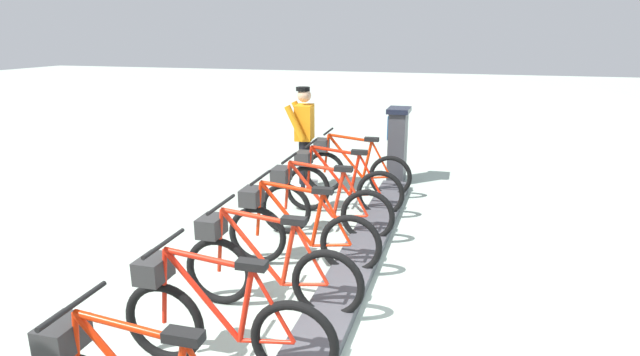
# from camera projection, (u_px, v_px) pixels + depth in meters

# --- Properties ---
(ground_plane) EXTENTS (60.00, 60.00, 0.00)m
(ground_plane) POSITION_uv_depth(u_px,v_px,m) (322.00, 335.00, 4.36)
(ground_plane) COLOR #A0B1A2
(dock_rail_base) EXTENTS (0.44, 9.04, 0.10)m
(dock_rail_base) POSITION_uv_depth(u_px,v_px,m) (322.00, 330.00, 4.34)
(dock_rail_base) COLOR #47474C
(dock_rail_base) RESTS_ON ground
(payment_kiosk) EXTENTS (0.36, 0.52, 1.28)m
(payment_kiosk) POSITION_uv_depth(u_px,v_px,m) (397.00, 144.00, 8.67)
(payment_kiosk) COLOR #38383D
(payment_kiosk) RESTS_ON ground
(bike_docked_0) EXTENTS (1.72, 0.54, 1.02)m
(bike_docked_0) POSITION_uv_depth(u_px,v_px,m) (352.00, 168.00, 8.03)
(bike_docked_0) COLOR black
(bike_docked_0) RESTS_ON ground
(bike_docked_1) EXTENTS (1.72, 0.54, 1.02)m
(bike_docked_1) POSITION_uv_depth(u_px,v_px,m) (338.00, 184.00, 7.18)
(bike_docked_1) COLOR black
(bike_docked_1) RESTS_ON ground
(bike_docked_2) EXTENTS (1.72, 0.54, 1.02)m
(bike_docked_2) POSITION_uv_depth(u_px,v_px,m) (320.00, 205.00, 6.34)
(bike_docked_2) COLOR black
(bike_docked_2) RESTS_ON ground
(bike_docked_3) EXTENTS (1.72, 0.54, 1.02)m
(bike_docked_3) POSITION_uv_depth(u_px,v_px,m) (296.00, 231.00, 5.49)
(bike_docked_3) COLOR black
(bike_docked_3) RESTS_ON ground
(bike_docked_4) EXTENTS (1.72, 0.54, 1.02)m
(bike_docked_4) POSITION_uv_depth(u_px,v_px,m) (264.00, 267.00, 4.65)
(bike_docked_4) COLOR black
(bike_docked_4) RESTS_ON ground
(bike_docked_5) EXTENTS (1.72, 0.54, 1.02)m
(bike_docked_5) POSITION_uv_depth(u_px,v_px,m) (217.00, 320.00, 3.80)
(bike_docked_5) COLOR black
(bike_docked_5) RESTS_ON ground
(worker_near_rack) EXTENTS (0.49, 0.66, 1.66)m
(worker_near_rack) POSITION_uv_depth(u_px,v_px,m) (304.00, 134.00, 8.25)
(worker_near_rack) COLOR white
(worker_near_rack) RESTS_ON ground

